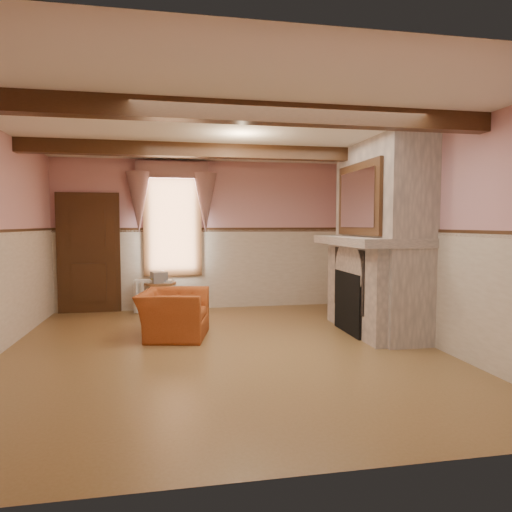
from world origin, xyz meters
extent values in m
cube|color=brown|center=(0.00, 0.00, 0.00)|extent=(5.50, 6.00, 0.01)
cube|color=silver|center=(0.00, 0.00, 2.80)|extent=(5.50, 6.00, 0.01)
cube|color=#CD8E91|center=(0.00, 3.00, 1.40)|extent=(5.50, 0.02, 2.80)
cube|color=#CD8E91|center=(0.00, -3.00, 1.40)|extent=(5.50, 0.02, 2.80)
cube|color=#CD8E91|center=(2.75, 0.00, 1.40)|extent=(0.02, 6.00, 2.80)
cube|color=black|center=(2.00, 0.60, 0.45)|extent=(0.20, 0.95, 0.90)
imported|color=#994219|center=(-0.61, 0.81, 0.33)|extent=(1.08, 1.18, 0.66)
cylinder|color=brown|center=(-0.84, 2.70, 0.28)|extent=(0.73, 0.73, 0.55)
cube|color=#B7AD8C|center=(-0.86, 2.69, 0.65)|extent=(0.33, 0.38, 0.20)
cube|color=white|center=(-0.95, 2.70, 0.30)|extent=(0.72, 0.34, 0.60)
imported|color=brown|center=(2.24, 0.50, 1.46)|extent=(0.36, 0.36, 0.09)
cube|color=#30210D|center=(2.24, 1.21, 1.52)|extent=(0.14, 0.24, 0.20)
cylinder|color=#BA7834|center=(2.24, 1.13, 1.56)|extent=(0.11, 0.11, 0.28)
cylinder|color=#AD1521|center=(2.24, 0.06, 1.50)|extent=(0.06, 0.06, 0.16)
cylinder|color=gold|center=(2.24, -0.01, 1.48)|extent=(0.06, 0.06, 0.12)
cube|color=gray|center=(2.42, 0.60, 1.40)|extent=(0.85, 2.00, 2.80)
cube|color=gray|center=(2.24, 0.60, 1.36)|extent=(1.05, 2.05, 0.12)
cube|color=silver|center=(2.06, 0.60, 1.97)|extent=(0.06, 1.44, 1.04)
cube|color=black|center=(-2.10, 2.94, 1.05)|extent=(1.10, 0.10, 2.10)
cube|color=white|center=(-0.60, 2.97, 1.65)|extent=(1.06, 0.08, 2.02)
cube|color=gray|center=(-0.60, 2.88, 2.25)|extent=(1.30, 0.14, 1.40)
cube|color=black|center=(0.00, -1.20, 2.70)|extent=(5.50, 0.18, 0.20)
cube|color=black|center=(0.00, 1.20, 2.70)|extent=(5.50, 0.18, 0.20)
camera|label=1|loc=(-0.63, -5.70, 1.61)|focal=32.00mm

